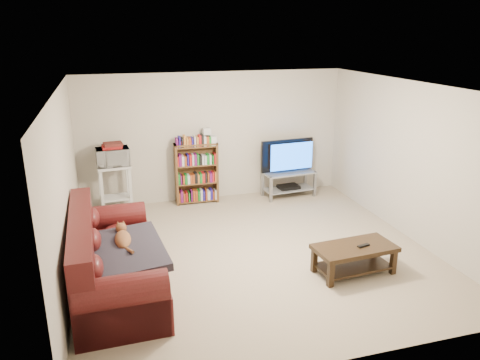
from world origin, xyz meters
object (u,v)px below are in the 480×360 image
object	(u,v)px
sofa	(109,265)
coffee_table	(354,254)
tv_stand	(289,180)
bookshelf	(196,172)

from	to	relation	value
sofa	coffee_table	xyz separation A→B (m)	(3.14, -0.45, -0.07)
sofa	tv_stand	distance (m)	4.33
coffee_table	sofa	bearing A→B (deg)	167.43
bookshelf	sofa	bearing A→B (deg)	-119.39
sofa	bookshelf	xyz separation A→B (m)	(1.65, 2.79, 0.25)
tv_stand	bookshelf	distance (m)	1.81
tv_stand	bookshelf	size ratio (longest dim) A/B	0.90
bookshelf	coffee_table	bearing A→B (deg)	-64.18
coffee_table	bookshelf	bearing A→B (deg)	110.26
sofa	tv_stand	bearing A→B (deg)	35.97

